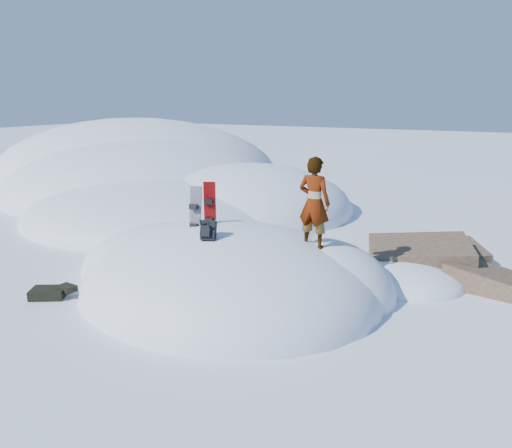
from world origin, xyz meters
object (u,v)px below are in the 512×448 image
at_px(snowboard_red, 210,213).
at_px(snowboard_dark, 195,218).
at_px(backpack, 208,231).
at_px(person, 314,203).

relative_size(snowboard_red, snowboard_dark, 1.06).
height_order(snowboard_red, backpack, snowboard_red).
xyz_separation_m(snowboard_red, person, (2.78, -0.28, 0.58)).
xyz_separation_m(snowboard_red, snowboard_dark, (0.14, -0.83, 0.06)).
relative_size(snowboard_dark, person, 0.76).
xyz_separation_m(snowboard_dark, backpack, (0.82, -0.72, -0.01)).
xyz_separation_m(snowboard_dark, person, (2.64, 0.56, 0.52)).
height_order(snowboard_red, snowboard_dark, snowboard_dark).
bearing_deg(snowboard_dark, person, 5.89).
distance_m(backpack, person, 2.28).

